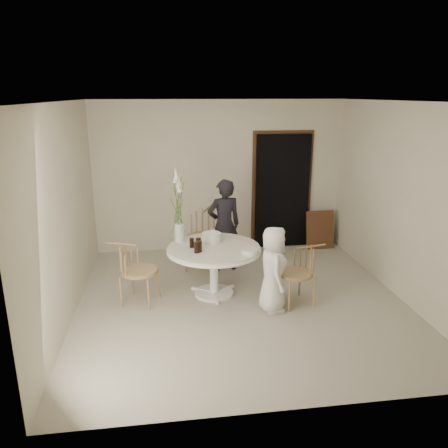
{
  "coord_description": "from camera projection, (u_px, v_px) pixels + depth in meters",
  "views": [
    {
      "loc": [
        -1.0,
        -5.49,
        2.79
      ],
      "look_at": [
        -0.2,
        0.3,
        1.04
      ],
      "focal_mm": 35.0,
      "sensor_mm": 36.0,
      "label": 1
    }
  ],
  "objects": [
    {
      "name": "chair_left",
      "position": [
        130.0,
        264.0,
        5.96
      ],
      "size": [
        0.61,
        0.58,
        0.86
      ],
      "rotation": [
        0.0,
        0.0,
        1.24
      ],
      "color": "#A47B59",
      "rests_on": "ground"
    },
    {
      "name": "chair_right",
      "position": [
        303.0,
        266.0,
        5.95
      ],
      "size": [
        0.55,
        0.52,
        0.82
      ],
      "rotation": [
        0.0,
        0.0,
        -1.34
      ],
      "color": "#A47B59",
      "rests_on": "ground"
    },
    {
      "name": "cola_tumbler_b",
      "position": [
        199.0,
        246.0,
        5.9
      ],
      "size": [
        0.08,
        0.08,
        0.15
      ],
      "primitive_type": "cylinder",
      "rotation": [
        0.0,
        0.0,
        0.17
      ],
      "color": "black",
      "rests_on": "table"
    },
    {
      "name": "ground",
      "position": [
        241.0,
        300.0,
        6.14
      ],
      "size": [
        4.5,
        4.5,
        0.0
      ],
      "primitive_type": "plane",
      "color": "#B8B29D",
      "rests_on": "ground"
    },
    {
      "name": "chair_far",
      "position": [
        206.0,
        229.0,
        7.21
      ],
      "size": [
        0.7,
        0.72,
        0.99
      ],
      "rotation": [
        0.0,
        0.0,
        -0.42
      ],
      "color": "#A47B59",
      "rests_on": "ground"
    },
    {
      "name": "birthday_cake",
      "position": [
        211.0,
        237.0,
        6.31
      ],
      "size": [
        0.27,
        0.27,
        0.18
      ],
      "rotation": [
        0.0,
        0.0,
        -0.37
      ],
      "color": "silver",
      "rests_on": "table"
    },
    {
      "name": "table",
      "position": [
        214.0,
        254.0,
        6.15
      ],
      "size": [
        1.33,
        1.33,
        0.73
      ],
      "color": "white",
      "rests_on": "ground"
    },
    {
      "name": "cola_tumbler_c",
      "position": [
        192.0,
        243.0,
        6.07
      ],
      "size": [
        0.08,
        0.08,
        0.13
      ],
      "primitive_type": "cylinder",
      "rotation": [
        0.0,
        0.0,
        -0.41
      ],
      "color": "black",
      "rests_on": "table"
    },
    {
      "name": "doorway",
      "position": [
        282.0,
        192.0,
        8.07
      ],
      "size": [
        1.0,
        0.1,
        2.1
      ],
      "primitive_type": "cube",
      "color": "black",
      "rests_on": "ground"
    },
    {
      "name": "room_shell",
      "position": [
        242.0,
        187.0,
        5.67
      ],
      "size": [
        4.5,
        4.5,
        4.5
      ],
      "color": "white",
      "rests_on": "ground"
    },
    {
      "name": "picture_frame",
      "position": [
        320.0,
        230.0,
        8.13
      ],
      "size": [
        0.54,
        0.19,
        0.71
      ],
      "primitive_type": "cube",
      "rotation": [
        -0.17,
        0.0,
        0.06
      ],
      "color": "brown",
      "rests_on": "ground"
    },
    {
      "name": "flower_vase",
      "position": [
        179.0,
        211.0,
        6.2
      ],
      "size": [
        0.15,
        0.15,
        1.1
      ],
      "rotation": [
        0.0,
        0.0,
        -0.43
      ],
      "color": "silver",
      "rests_on": "table"
    },
    {
      "name": "girl",
      "position": [
        224.0,
        225.0,
        7.02
      ],
      "size": [
        0.61,
        0.46,
        1.51
      ],
      "primitive_type": "imported",
      "rotation": [
        0.0,
        0.0,
        3.33
      ],
      "color": "black",
      "rests_on": "ground"
    },
    {
      "name": "cola_tumbler_d",
      "position": [
        198.0,
        243.0,
        6.03
      ],
      "size": [
        0.09,
        0.09,
        0.15
      ],
      "primitive_type": "cylinder",
      "rotation": [
        0.0,
        0.0,
        -0.39
      ],
      "color": "black",
      "rests_on": "table"
    },
    {
      "name": "plate_stack",
      "position": [
        250.0,
        251.0,
        5.87
      ],
      "size": [
        0.27,
        0.27,
        0.06
      ],
      "primitive_type": "cylinder",
      "rotation": [
        0.0,
        0.0,
        -0.21
      ],
      "color": "white",
      "rests_on": "table"
    },
    {
      "name": "door_trim",
      "position": [
        282.0,
        188.0,
        8.09
      ],
      "size": [
        1.12,
        0.03,
        2.22
      ],
      "primitive_type": "cube",
      "color": "brown",
      "rests_on": "ground"
    },
    {
      "name": "boy",
      "position": [
        273.0,
        269.0,
        5.72
      ],
      "size": [
        0.4,
        0.58,
        1.16
      ],
      "primitive_type": "imported",
      "rotation": [
        0.0,
        0.0,
        1.52
      ],
      "color": "white",
      "rests_on": "ground"
    },
    {
      "name": "cola_tumbler_a",
      "position": [
        197.0,
        247.0,
        5.87
      ],
      "size": [
        0.07,
        0.07,
        0.15
      ],
      "primitive_type": "cylinder",
      "rotation": [
        0.0,
        0.0,
        0.0
      ],
      "color": "black",
      "rests_on": "table"
    }
  ]
}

